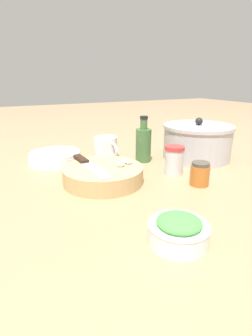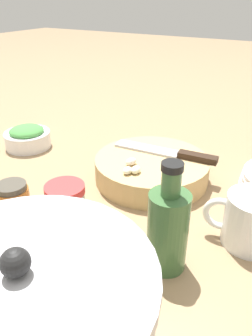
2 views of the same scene
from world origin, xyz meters
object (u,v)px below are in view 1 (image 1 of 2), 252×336
chef_knife (88,165)px  stock_pot (197,142)px  herb_bowl (179,230)px  oil_bottle (143,144)px  garlic_cloves (124,163)px  cutting_board (103,175)px  plate_stack (55,157)px  honey_jar (200,174)px  spice_jar (174,160)px  coffee_mug (107,148)px

chef_knife → stock_pot: size_ratio=0.87×
herb_bowl → stock_pot: bearing=136.0°
oil_bottle → garlic_cloves: bearing=-46.4°
cutting_board → stock_pot: 0.43m
cutting_board → chef_knife: size_ratio=1.05×
chef_knife → herb_bowl: size_ratio=1.94×
herb_bowl → oil_bottle: 0.52m
cutting_board → plate_stack: bearing=-161.7°
oil_bottle → stock_pot: bearing=73.2°
garlic_cloves → plate_stack: bearing=-150.9°
honey_jar → oil_bottle: size_ratio=0.41×
cutting_board → oil_bottle: size_ratio=1.41×
stock_pot → spice_jar: bearing=-60.4°
cutting_board → chef_knife: chef_knife is taller
garlic_cloves → honey_jar: bearing=53.4°
garlic_cloves → herb_bowl: bearing=-8.8°
coffee_mug → plate_stack: size_ratio=0.63×
cutting_board → oil_bottle: bearing=121.4°
honey_jar → stock_pot: 0.28m
stock_pot → garlic_cloves: bearing=-77.2°
stock_pot → coffee_mug: bearing=-116.2°
cutting_board → stock_pot: (-0.07, 0.42, 0.04)m
spice_jar → oil_bottle: bearing=-173.6°
cutting_board → spice_jar: 0.24m
garlic_cloves → oil_bottle: size_ratio=0.35×
cutting_board → herb_bowl: size_ratio=2.04×
herb_bowl → plate_stack: (-0.61, -0.10, -0.01)m
cutting_board → honey_jar: 0.29m
honey_jar → stock_pot: (-0.21, 0.17, 0.03)m
garlic_cloves → honey_jar: 0.23m
coffee_mug → stock_pot: size_ratio=0.46×
garlic_cloves → coffee_mug: 0.24m
spice_jar → plate_stack: 0.44m
herb_bowl → oil_bottle: oil_bottle is taller
chef_knife → spice_jar: (0.06, 0.27, -0.01)m
herb_bowl → oil_bottle: bearing=157.3°
chef_knife → coffee_mug: size_ratio=1.87×
honey_jar → spice_jar: bearing=-173.5°
cutting_board → garlic_cloves: bearing=80.7°
spice_jar → oil_bottle: oil_bottle is taller
garlic_cloves → oil_bottle: oil_bottle is taller
garlic_cloves → coffee_mug: (-0.23, 0.04, -0.01)m
spice_jar → plate_stack: (-0.30, -0.32, -0.03)m
plate_stack → oil_bottle: size_ratio=1.14×
spice_jar → coffee_mug: size_ratio=0.77×
plate_stack → honey_jar: bearing=39.2°
cutting_board → honey_jar: bearing=59.5°
oil_bottle → honey_jar: bearing=6.5°
chef_knife → garlic_cloves: bearing=156.1°
cutting_board → plate_stack: 0.28m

